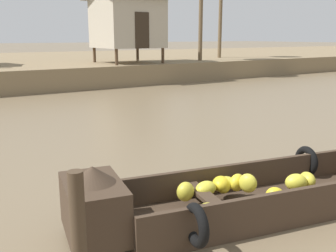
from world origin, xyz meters
TOP-DOWN VIEW (x-y plane):
  - ground_plane at (0.00, 10.00)m, footprint 300.00×300.00m
  - riverbank_strip at (0.00, 27.53)m, footprint 160.00×20.00m
  - banana_boat at (-0.90, 3.87)m, footprint 5.61×2.13m
  - stilt_house_mid_right at (5.18, 19.66)m, footprint 3.85×3.72m
  - mooring_post at (-3.80, 3.28)m, footprint 0.14×0.14m

SIDE VIEW (x-z plane):
  - ground_plane at x=0.00m, z-range 0.00..0.00m
  - banana_boat at x=-0.90m, z-range -0.15..0.83m
  - riverbank_strip at x=0.00m, z-range 0.00..1.05m
  - mooring_post at x=-3.80m, z-range 0.00..1.34m
  - stilt_house_mid_right at x=5.18m, z-range 1.19..5.35m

